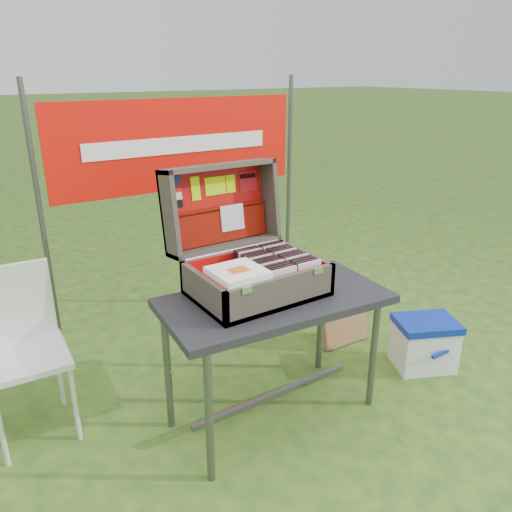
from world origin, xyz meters
TOP-DOWN VIEW (x-y plane):
  - ground at (0.00, 0.00)m, footprint 80.00×80.00m
  - table at (-0.02, 0.04)m, footprint 1.15×0.65m
  - table_top at (-0.02, 0.04)m, footprint 1.15×0.65m
  - table_leg_fl at (-0.52, -0.18)m, footprint 0.04×0.04m
  - table_leg_fr at (0.47, -0.18)m, footprint 0.04×0.04m
  - table_leg_bl at (-0.52, 0.25)m, footprint 0.04×0.04m
  - table_leg_br at (0.47, 0.25)m, footprint 0.04×0.04m
  - table_brace at (-0.02, 0.04)m, footprint 0.96×0.03m
  - suitcase at (-0.08, 0.17)m, footprint 0.62×0.60m
  - suitcase_base_bottom at (-0.08, 0.11)m, footprint 0.62×0.44m
  - suitcase_base_wall_front at (-0.08, -0.09)m, footprint 0.62×0.02m
  - suitcase_base_wall_back at (-0.08, 0.32)m, footprint 0.62×0.02m
  - suitcase_base_wall_left at (-0.37, 0.11)m, footprint 0.02×0.44m
  - suitcase_base_wall_right at (0.22, 0.11)m, footprint 0.02×0.44m
  - suitcase_liner_floor at (-0.08, 0.11)m, footprint 0.57×0.39m
  - suitcase_latch_left at (-0.28, -0.11)m, footprint 0.05×0.01m
  - suitcase_latch_right at (0.12, -0.11)m, footprint 0.05×0.01m
  - suitcase_hinge at (-0.08, 0.33)m, footprint 0.55×0.02m
  - suitcase_lid_back at (-0.08, 0.52)m, footprint 0.62×0.09m
  - suitcase_lid_rim_far at (-0.08, 0.48)m, footprint 0.62×0.17m
  - suitcase_lid_rim_near at (-0.08, 0.42)m, footprint 0.62×0.17m
  - suitcase_lid_rim_left at (-0.37, 0.45)m, footprint 0.02×0.23m
  - suitcase_lid_rim_right at (0.22, 0.45)m, footprint 0.02×0.23m
  - suitcase_lid_liner at (-0.08, 0.50)m, footprint 0.56×0.06m
  - suitcase_liner_wall_front at (-0.08, -0.08)m, footprint 0.57×0.01m
  - suitcase_liner_wall_back at (-0.08, 0.31)m, footprint 0.57×0.01m
  - suitcase_liner_wall_left at (-0.36, 0.11)m, footprint 0.01×0.39m
  - suitcase_liner_wall_right at (0.20, 0.11)m, footprint 0.01×0.39m
  - suitcase_lid_pocket at (-0.08, 0.47)m, footprint 0.55×0.06m
  - suitcase_pocket_edge at (-0.08, 0.47)m, footprint 0.54×0.02m
  - suitcase_pocket_cd at (-0.01, 0.45)m, footprint 0.14×0.03m
  - lid_sticker_cc_a at (-0.30, 0.52)m, footprint 0.06×0.01m
  - lid_sticker_cc_b at (-0.30, 0.51)m, footprint 0.06×0.01m
  - lid_sticker_cc_c at (-0.30, 0.51)m, footprint 0.06×0.01m
  - lid_sticker_cc_d at (-0.30, 0.50)m, footprint 0.06×0.01m
  - lid_card_neon_tall at (-0.19, 0.51)m, footprint 0.05×0.02m
  - lid_card_neon_main at (-0.08, 0.51)m, footprint 0.12×0.02m
  - lid_card_neon_small at (0.02, 0.51)m, footprint 0.06×0.02m
  - lid_sticker_band at (0.13, 0.51)m, footprint 0.11×0.02m
  - lid_sticker_band_bar at (0.13, 0.51)m, footprint 0.10×0.01m
  - cd_left_0 at (-0.04, -0.06)m, footprint 0.14×0.01m
  - cd_left_1 at (-0.04, -0.03)m, footprint 0.14×0.01m
  - cd_left_2 at (-0.04, -0.01)m, footprint 0.14×0.01m
  - cd_left_3 at (-0.04, 0.02)m, footprint 0.14×0.01m
  - cd_left_4 at (-0.04, 0.04)m, footprint 0.14×0.01m
  - cd_left_5 at (-0.04, 0.06)m, footprint 0.14×0.01m
  - cd_left_6 at (-0.04, 0.09)m, footprint 0.14×0.01m
  - cd_left_7 at (-0.04, 0.11)m, footprint 0.14×0.01m
  - cd_left_8 at (-0.04, 0.14)m, footprint 0.14×0.01m
  - cd_left_9 at (-0.04, 0.16)m, footprint 0.14×0.01m
  - cd_left_10 at (-0.04, 0.18)m, footprint 0.14×0.01m
  - cd_left_11 at (-0.04, 0.21)m, footprint 0.14×0.01m
  - cd_left_12 at (-0.04, 0.23)m, footprint 0.14×0.01m
  - cd_left_13 at (-0.04, 0.26)m, footprint 0.14×0.01m
  - cd_left_14 at (-0.04, 0.28)m, footprint 0.14×0.01m
  - cd_right_0 at (0.11, -0.06)m, footprint 0.14×0.01m
  - cd_right_1 at (0.11, -0.03)m, footprint 0.14×0.01m
  - cd_right_2 at (0.11, -0.01)m, footprint 0.14×0.01m
  - cd_right_3 at (0.11, 0.02)m, footprint 0.14×0.01m
  - cd_right_4 at (0.11, 0.04)m, footprint 0.14×0.01m
  - cd_right_5 at (0.11, 0.06)m, footprint 0.14×0.01m
  - cd_right_6 at (0.11, 0.09)m, footprint 0.14×0.01m
  - cd_right_7 at (0.11, 0.11)m, footprint 0.14×0.01m
  - cd_right_8 at (0.11, 0.14)m, footprint 0.14×0.01m
  - cd_right_9 at (0.11, 0.16)m, footprint 0.14×0.01m
  - cd_right_10 at (0.11, 0.18)m, footprint 0.14×0.01m
  - cd_right_11 at (0.11, 0.21)m, footprint 0.14×0.01m
  - cd_right_12 at (0.11, 0.23)m, footprint 0.14×0.01m
  - cd_right_13 at (0.11, 0.26)m, footprint 0.14×0.01m
  - cd_right_14 at (0.11, 0.28)m, footprint 0.14×0.01m
  - songbook_0 at (-0.24, 0.03)m, footprint 0.23×0.23m
  - songbook_1 at (-0.24, 0.03)m, footprint 0.23×0.23m
  - songbook_2 at (-0.24, 0.03)m, footprint 0.23×0.23m
  - songbook_3 at (-0.24, 0.03)m, footprint 0.23×0.23m
  - songbook_4 at (-0.24, 0.03)m, footprint 0.23×0.23m
  - songbook_5 at (-0.24, 0.03)m, footprint 0.23×0.23m
  - songbook_graphic at (-0.24, 0.02)m, footprint 0.09×0.07m
  - cooler at (1.02, -0.09)m, footprint 0.44×0.40m
  - cooler_body at (1.02, -0.09)m, footprint 0.42×0.38m
  - cooler_lid at (1.02, -0.09)m, footprint 0.44×0.40m
  - cooler_handle at (1.02, -0.23)m, footprint 0.21×0.02m
  - chair at (-1.10, 0.58)m, footprint 0.41×0.45m
  - chair_seat at (-1.10, 0.58)m, footprint 0.41×0.41m
  - chair_backrest at (-1.10, 0.76)m, footprint 0.39×0.05m
  - chair_leg_fl at (-1.27, 0.41)m, footprint 0.02×0.02m
  - chair_leg_fr at (-0.94, 0.41)m, footprint 0.02×0.02m
  - chair_leg_br at (-0.94, 0.74)m, footprint 0.02×0.02m
  - chair_upright_right at (-0.94, 0.76)m, footprint 0.02×0.02m
  - cardboard_box at (0.80, 0.40)m, footprint 0.35×0.14m
  - banner_post_left at (-0.85, 1.10)m, footprint 0.03×0.03m
  - banner_post_right at (0.85, 1.10)m, footprint 0.03×0.03m
  - banner at (0.00, 1.09)m, footprint 1.60×0.02m
  - banner_text at (0.00, 1.08)m, footprint 1.20×0.00m

SIDE VIEW (x-z plane):
  - ground at x=0.00m, z-range 0.00..0.00m
  - table_brace at x=-0.02m, z-range 0.10..0.14m
  - cooler_body at x=1.02m, z-range 0.00..0.27m
  - cooler at x=1.02m, z-range 0.00..0.32m
  - cooler_handle at x=1.02m, z-range 0.16..0.18m
  - cardboard_box at x=0.80m, z-range 0.00..0.37m
  - chair_leg_fl at x=-1.27m, z-range 0.00..0.44m
  - chair_leg_fr at x=-0.94m, z-range 0.00..0.44m
  - chair_leg_br at x=-0.94m, z-range 0.00..0.44m
  - cooler_lid at x=1.02m, z-range 0.27..0.32m
  - table_leg_fl at x=-0.52m, z-range 0.00..0.65m
  - table_leg_fr at x=0.47m, z-range 0.00..0.65m
  - table_leg_bl at x=-0.52m, z-range 0.00..0.65m
  - table_leg_br at x=0.47m, z-range 0.00..0.65m
  - table at x=-0.02m, z-range 0.00..0.69m
  - chair at x=-1.10m, z-range 0.00..0.85m
  - chair_seat at x=-1.10m, z-range 0.42..0.45m
  - chair_upright_right at x=-0.94m, z-range 0.44..0.84m
  - chair_backrest at x=-1.10m, z-range 0.45..0.85m
  - table_top at x=-0.02m, z-range 0.65..0.69m
  - suitcase_base_bottom at x=-0.08m, z-range 0.69..0.72m
  - suitcase_liner_floor at x=-0.08m, z-range 0.72..0.72m
  - suitcase_base_wall_front at x=-0.08m, z-range 0.69..0.86m
  - suitcase_base_wall_back at x=-0.08m, z-range 0.69..0.86m
  - suitcase_base_wall_left at x=-0.37m, z-range 0.69..0.86m
  - suitcase_base_wall_right at x=0.22m, z-range 0.69..0.86m
  - suitcase_liner_wall_front at x=-0.08m, z-range 0.72..0.86m
  - suitcase_liner_wall_back at x=-0.08m, z-range 0.72..0.86m
  - suitcase_liner_wall_left at x=-0.36m, z-range 0.72..0.86m
  - suitcase_liner_wall_right at x=0.20m, z-range 0.72..0.86m
  - cd_left_0 at x=-0.04m, z-range 0.72..0.88m
  - cd_left_1 at x=-0.04m, z-range 0.72..0.88m
  - cd_left_2 at x=-0.04m, z-range 0.72..0.88m
  - cd_left_3 at x=-0.04m, z-range 0.72..0.88m
  - cd_left_4 at x=-0.04m, z-range 0.72..0.88m
  - cd_left_5 at x=-0.04m, z-range 0.72..0.88m
  - cd_left_6 at x=-0.04m, z-range 0.72..0.88m
  - cd_left_7 at x=-0.04m, z-range 0.72..0.88m
  - cd_left_8 at x=-0.04m, z-range 0.72..0.88m
  - cd_left_9 at x=-0.04m, z-range 0.72..0.88m
  - cd_left_10 at x=-0.04m, z-range 0.72..0.88m
  - cd_left_11 at x=-0.04m, z-range 0.72..0.88m
  - cd_left_12 at x=-0.04m, z-range 0.72..0.88m
  - cd_left_13 at x=-0.04m, z-range 0.72..0.88m
  - cd_left_14 at x=-0.04m, z-range 0.72..0.88m
  - cd_right_0 at x=0.11m, z-range 0.72..0.88m
  - cd_right_1 at x=0.11m, z-range 0.72..0.88m
  - cd_right_2 at x=0.11m, z-range 0.72..0.88m
  - cd_right_3 at x=0.11m, z-range 0.72..0.88m
  - cd_right_4 at x=0.11m, z-range 0.72..0.88m
  - cd_right_5 at x=0.11m, z-range 0.72..0.88m
  - cd_right_6 at x=0.11m, z-range 0.72..0.88m
  - cd_right_7 at x=0.11m, z-range 0.72..0.88m
  - cd_right_8 at x=0.11m, z-range 0.72..0.88m
  - cd_right_9 at x=0.11m, z-range 0.72..0.88m
  - cd_right_10 at x=0.11m, z-range 0.72..0.88m
  - cd_right_11 at x=0.11m, z-range 0.72..0.88m
  - cd_right_12 at x=0.11m, z-range 0.72..0.88m
  - cd_right_13 at x=0.11m, z-range 0.72..0.88m
  - cd_right_14 at x=0.11m, z-range 0.72..0.88m
  - suitcase_latch_left at x=-0.28m, z-range 0.83..0.86m
  - suitcase_latch_right at x=0.12m, z-range 0.83..0.86m
  - banner_post_left at x=-0.85m, z-range 0.00..1.70m
  - banner_post_right at x=0.85m, z-range 0.00..1.70m
  - suitcase_hinge at x=-0.08m, z-range 0.85..0.86m
  - suitcase_lid_rim_near at x=-0.08m, z-range 0.83..0.88m
  - songbook_0 at x=-0.24m, z-range 0.86..0.86m
  - songbook_1 at x=-0.24m, z-range 0.86..0.87m
  - songbook_2 at x=-0.24m, z-range 0.87..0.87m
  - songbook_3 at x=-0.24m, z-range 0.87..0.88m
  - songbook_4 at x=-0.24m, z-range 0.88..0.88m
  - songbook_5 at x=-0.24m, z-range 0.88..0.89m
  - songbook_graphic at x=-0.24m, z-range 0.89..0.89m
  - suitcase_lid_pocket at x=-0.08m, z-range 0.87..1.05m
  - suitcase at x=-0.08m, z-range 0.69..1.28m
  - suitcase_pocket_cd at x=-0.01m, z-range 0.92..1.06m
  - suitcase_pocket_edge at x=-0.08m, z-range 1.03..1.06m
  - suitcase_lid_back at x=-0.08m, z-range 0.83..1.27m
  - suitcase_lid_liner at x=-0.08m, z-range 0.86..1.25m
  - suitcase_lid_rim_left at x=-0.37m, z-range 0.83..1.29m
  - suitcase_lid_rim_right at x=0.22m, z-range 0.83..1.29m
  - lid_sticker_cc_d at x=-0.30m, z-range 1.08..1.12m
  - lid_sticker_cc_c at x=-0.30m, z-range 1.12..1.15m
  - lid_card_neon_tall at x=-0.19m, z-range 1.10..1.22m
  - lid_card_neon_main at x=-0.08m, z-range 1.11..1.21m
  - lid_card_neon_small at x=0.02m, z-range 1.11..1.21m
  - lid_sticker_band at x=0.13m, z-range 1.11..1.22m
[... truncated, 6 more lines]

